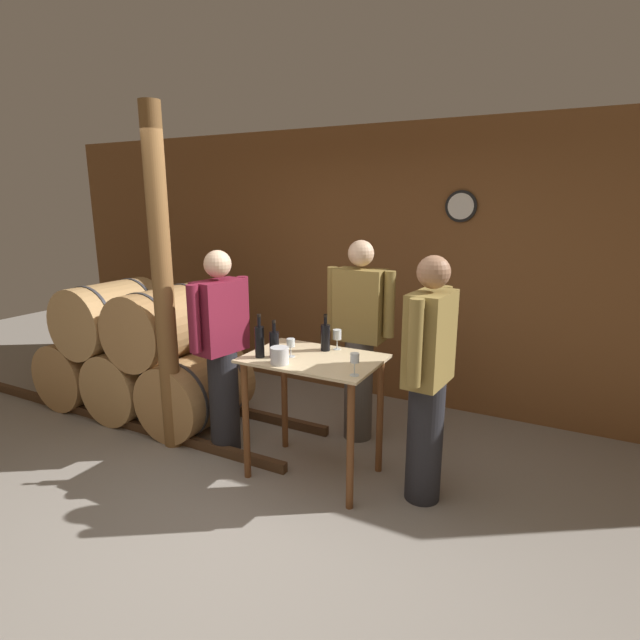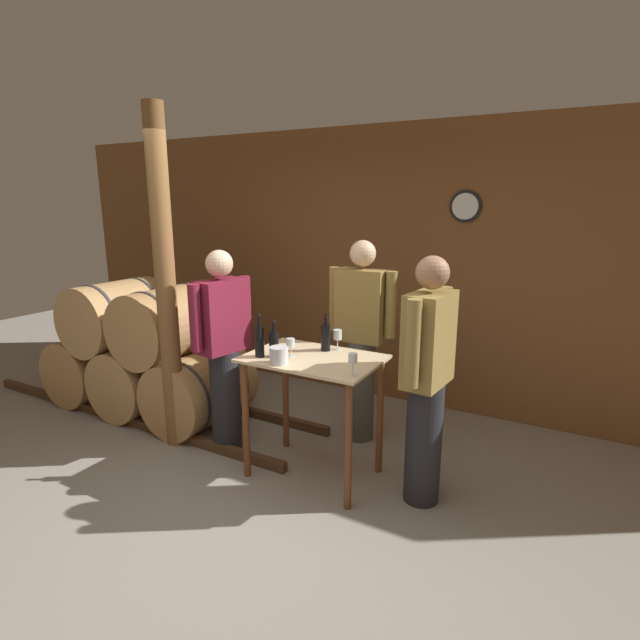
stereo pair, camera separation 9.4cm
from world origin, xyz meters
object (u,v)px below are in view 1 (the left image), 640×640
Objects in this scene: person_visitor_bearded at (428,376)px; wine_bottle_center at (325,337)px; wooden_post at (163,285)px; wine_bottle_far_left at (260,341)px; wine_glass_near_center at (337,335)px; person_visitor_with_scarf at (359,337)px; wine_glass_near_left at (291,344)px; person_host at (222,348)px; wine_bottle_left at (274,343)px; wine_glass_near_right at (355,359)px; ice_bucket at (280,356)px.

wine_bottle_center is at bearing 172.30° from person_visitor_bearded.
wooden_post is 0.98m from wine_bottle_far_left.
wine_glass_near_center is 0.78m from person_visitor_bearded.
person_visitor_bearded is at bearing -7.70° from wine_bottle_center.
wooden_post is at bearing -147.53° from person_visitor_with_scarf.
wine_glass_near_center is at bearing 55.84° from wine_glass_near_left.
person_visitor_bearded is at bearing 5.68° from wooden_post.
wine_bottle_center is at bearing 12.25° from person_host.
wine_bottle_far_left is at bearing -20.08° from person_host.
wine_bottle_left is (0.09, 0.05, -0.02)m from wine_bottle_far_left.
wine_bottle_center is 0.29m from wine_glass_near_left.
person_host is at bearing -141.30° from person_visitor_with_scarf.
wine_glass_near_left is 0.08× the size of person_host.
wine_bottle_far_left is at bearing 177.07° from wine_glass_near_right.
wine_bottle_center is 2.17× the size of ice_bucket.
wine_bottle_left is 0.16m from ice_bucket.
wine_bottle_center is 1.85× the size of wine_glass_near_right.
wine_bottle_center reaches higher than ice_bucket.
wine_glass_near_left is 0.18m from ice_bucket.
wooden_post is at bearing -166.02° from wine_bottle_center.
wine_bottle_far_left is 1.16× the size of wine_bottle_left.
wine_bottle_left is 1.78× the size of wine_glass_near_center.
wine_glass_near_center is at bearing 46.45° from wine_bottle_far_left.
person_host is at bearing 174.21° from wine_glass_near_left.
wooden_post reaches higher than wine_bottle_far_left.
wine_bottle_far_left is 0.58m from wine_glass_near_center.
person_host is at bearing -177.53° from person_visitor_bearded.
wine_glass_near_center is at bearing 15.37° from person_host.
wine_bottle_left is 2.13× the size of ice_bucket.
wine_bottle_far_left is at bearing 162.98° from ice_bucket.
person_visitor_with_scarf is at bearing 38.70° from person_host.
wine_glass_near_right is 0.09× the size of person_host.
wooden_post is at bearing -174.32° from person_visitor_bearded.
wine_bottle_left is at bearing -128.07° from wine_bottle_center.
wine_glass_near_right is 0.09× the size of person_visitor_bearded.
person_host is (-1.24, 0.22, -0.16)m from wine_glass_near_right.
wine_bottle_left reaches higher than wine_glass_near_right.
person_host reaches higher than ice_bucket.
wine_bottle_far_left is 2.46× the size of ice_bucket.
person_visitor_bearded is (0.81, -0.11, -0.14)m from wine_bottle_center.
wine_bottle_left is at bearing -129.26° from wine_glass_near_center.
wooden_post is 10.02× the size of wine_bottle_left.
person_visitor_bearded is at bearing 10.96° from wine_bottle_left.
wine_glass_near_left is 0.58m from wine_glass_near_right.
person_visitor_with_scarf is at bearing 70.57° from wine_bottle_left.
wine_glass_near_center is 0.09× the size of person_visitor_with_scarf.
wine_glass_near_center is (0.21, 0.31, 0.01)m from wine_glass_near_left.
person_visitor_bearded is at bearing -13.21° from wine_glass_near_center.
wine_glass_near_left is at bearing 3.43° from wooden_post.
wine_bottle_center is 0.54m from person_visitor_with_scarf.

